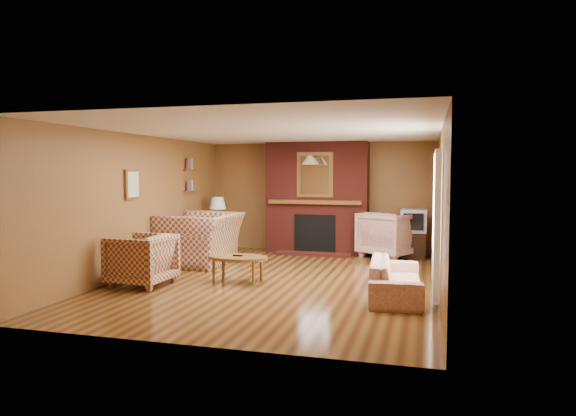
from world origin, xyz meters
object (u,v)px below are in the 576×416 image
(floral_armchair, at_px, (390,235))
(fireplace, at_px, (317,199))
(plaid_armchair, at_px, (141,260))
(crt_tv, at_px, (414,221))
(plaid_loveseat, at_px, (201,239))
(side_table, at_px, (218,239))
(table_lamp, at_px, (218,209))
(coffee_table, at_px, (238,259))
(tv_stand, at_px, (413,245))
(floral_sofa, at_px, (396,278))

(floral_armchair, bearing_deg, fireplace, 22.53)
(fireplace, height_order, floral_armchair, fireplace)
(plaid_armchair, xyz_separation_m, crt_tv, (4.00, 3.71, 0.37))
(floral_armchair, bearing_deg, plaid_loveseat, 57.45)
(plaid_loveseat, bearing_deg, side_table, -170.29)
(table_lamp, relative_size, crt_tv, 1.18)
(crt_tv, bearing_deg, side_table, -175.26)
(plaid_loveseat, relative_size, floral_armchair, 1.43)
(fireplace, distance_m, coffee_table, 3.47)
(tv_stand, bearing_deg, plaid_armchair, -136.92)
(plaid_armchair, xyz_separation_m, floral_sofa, (3.85, 0.32, -0.14))
(coffee_table, relative_size, tv_stand, 1.84)
(coffee_table, relative_size, crt_tv, 1.90)
(plaid_armchair, distance_m, table_lamp, 3.41)
(crt_tv, bearing_deg, coffee_table, -129.90)
(fireplace, relative_size, table_lamp, 3.93)
(floral_armchair, distance_m, coffee_table, 3.77)
(floral_armchair, relative_size, coffee_table, 1.06)
(fireplace, distance_m, floral_sofa, 4.15)
(fireplace, bearing_deg, floral_sofa, -62.01)
(floral_sofa, bearing_deg, plaid_loveseat, 62.82)
(fireplace, xyz_separation_m, plaid_loveseat, (-1.85, -1.95, -0.70))
(plaid_loveseat, bearing_deg, coffee_table, 42.40)
(floral_sofa, bearing_deg, floral_armchair, 1.80)
(coffee_table, height_order, side_table, side_table)
(plaid_armchair, distance_m, floral_sofa, 3.87)
(plaid_loveseat, height_order, coffee_table, plaid_loveseat)
(coffee_table, relative_size, table_lamp, 1.61)
(coffee_table, bearing_deg, tv_stand, 50.15)
(tv_stand, distance_m, crt_tv, 0.50)
(plaid_loveseat, height_order, floral_sofa, plaid_loveseat)
(plaid_loveseat, bearing_deg, fireplace, 136.14)
(floral_sofa, xyz_separation_m, side_table, (-4.00, 3.04, 0.04))
(tv_stand, xyz_separation_m, crt_tv, (0.00, -0.01, 0.50))
(table_lamp, xyz_separation_m, crt_tv, (4.15, 0.34, -0.17))
(fireplace, bearing_deg, plaid_armchair, -116.59)
(plaid_loveseat, relative_size, tv_stand, 2.80)
(plaid_loveseat, xyz_separation_m, side_table, (-0.25, 1.41, -0.18))
(fireplace, distance_m, plaid_loveseat, 2.78)
(coffee_table, bearing_deg, fireplace, 80.22)
(plaid_armchair, relative_size, table_lamp, 1.44)
(floral_sofa, height_order, coffee_table, floral_sofa)
(crt_tv, bearing_deg, fireplace, 174.70)
(fireplace, height_order, floral_sofa, fireplace)
(floral_armchair, bearing_deg, side_table, 35.58)
(floral_armchair, bearing_deg, crt_tv, -144.31)
(floral_sofa, xyz_separation_m, crt_tv, (0.15, 3.38, 0.51))
(side_table, height_order, table_lamp, table_lamp)
(crt_tv, bearing_deg, table_lamp, -175.26)
(plaid_armchair, bearing_deg, floral_armchair, 139.00)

